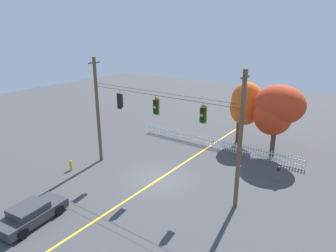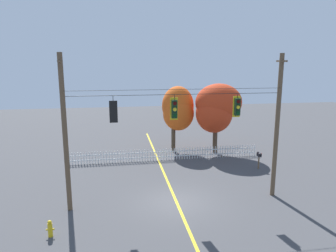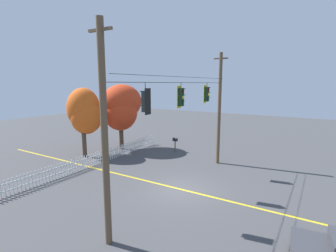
{
  "view_description": "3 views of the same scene",
  "coord_description": "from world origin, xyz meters",
  "px_view_note": "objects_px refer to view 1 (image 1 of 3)",
  "views": [
    {
      "loc": [
        12.2,
        -16.0,
        10.76
      ],
      "look_at": [
        -0.14,
        1.44,
        3.77
      ],
      "focal_mm": 32.48,
      "sensor_mm": 36.0,
      "label": 1
    },
    {
      "loc": [
        -3.28,
        -16.84,
        8.14
      ],
      "look_at": [
        -0.29,
        1.26,
        4.33
      ],
      "focal_mm": 33.44,
      "sensor_mm": 36.0,
      "label": 2
    },
    {
      "loc": [
        -12.69,
        -6.84,
        6.3
      ],
      "look_at": [
        0.17,
        1.05,
        3.76
      ],
      "focal_mm": 27.12,
      "sensor_mm": 36.0,
      "label": 3
    }
  ],
  "objects_px": {
    "traffic_signal_eastbound_side": "(120,101)",
    "autumn_maple_mid": "(277,110)",
    "traffic_signal_southbound_primary": "(156,107)",
    "fire_hydrant": "(71,165)",
    "parked_car": "(31,213)",
    "traffic_signal_westbound_side": "(203,115)",
    "roadside_mailbox": "(279,169)",
    "autumn_maple_near_fence": "(246,104)"
  },
  "relations": [
    {
      "from": "traffic_signal_eastbound_side",
      "to": "autumn_maple_mid",
      "type": "height_order",
      "value": "traffic_signal_eastbound_side"
    },
    {
      "from": "traffic_signal_southbound_primary",
      "to": "fire_hydrant",
      "type": "relative_size",
      "value": 1.73
    },
    {
      "from": "traffic_signal_eastbound_side",
      "to": "autumn_maple_mid",
      "type": "bearing_deg",
      "value": 46.69
    },
    {
      "from": "autumn_maple_mid",
      "to": "parked_car",
      "type": "xyz_separation_m",
      "value": [
        -8.32,
        -17.76,
        -3.53
      ]
    },
    {
      "from": "traffic_signal_southbound_primary",
      "to": "autumn_maple_mid",
      "type": "xyz_separation_m",
      "value": [
        5.58,
        9.43,
        -1.41
      ]
    },
    {
      "from": "traffic_signal_southbound_primary",
      "to": "autumn_maple_mid",
      "type": "bearing_deg",
      "value": 59.39
    },
    {
      "from": "traffic_signal_westbound_side",
      "to": "parked_car",
      "type": "bearing_deg",
      "value": -127.56
    },
    {
      "from": "traffic_signal_southbound_primary",
      "to": "traffic_signal_westbound_side",
      "type": "bearing_deg",
      "value": -0.0
    },
    {
      "from": "traffic_signal_southbound_primary",
      "to": "autumn_maple_mid",
      "type": "height_order",
      "value": "traffic_signal_southbound_primary"
    },
    {
      "from": "traffic_signal_southbound_primary",
      "to": "fire_hydrant",
      "type": "bearing_deg",
      "value": -157.3
    },
    {
      "from": "autumn_maple_mid",
      "to": "fire_hydrant",
      "type": "distance_m",
      "value": 17.47
    },
    {
      "from": "autumn_maple_mid",
      "to": "traffic_signal_southbound_primary",
      "type": "bearing_deg",
      "value": -120.61
    },
    {
      "from": "traffic_signal_westbound_side",
      "to": "fire_hydrant",
      "type": "bearing_deg",
      "value": -165.07
    },
    {
      "from": "autumn_maple_mid",
      "to": "roadside_mailbox",
      "type": "xyz_separation_m",
      "value": [
        1.9,
        -4.78,
        -3.08
      ]
    },
    {
      "from": "autumn_maple_near_fence",
      "to": "autumn_maple_mid",
      "type": "xyz_separation_m",
      "value": [
        3.23,
        -1.33,
        0.29
      ]
    },
    {
      "from": "traffic_signal_eastbound_side",
      "to": "traffic_signal_southbound_primary",
      "type": "xyz_separation_m",
      "value": [
        3.33,
        0.02,
        0.04
      ]
    },
    {
      "from": "fire_hydrant",
      "to": "traffic_signal_southbound_primary",
      "type": "bearing_deg",
      "value": 22.7
    },
    {
      "from": "traffic_signal_westbound_side",
      "to": "roadside_mailbox",
      "type": "bearing_deg",
      "value": 50.65
    },
    {
      "from": "traffic_signal_southbound_primary",
      "to": "autumn_maple_near_fence",
      "type": "height_order",
      "value": "traffic_signal_southbound_primary"
    },
    {
      "from": "autumn_maple_near_fence",
      "to": "roadside_mailbox",
      "type": "relative_size",
      "value": 4.57
    },
    {
      "from": "fire_hydrant",
      "to": "roadside_mailbox",
      "type": "xyz_separation_m",
      "value": [
        13.92,
        7.34,
        0.65
      ]
    },
    {
      "from": "autumn_maple_near_fence",
      "to": "fire_hydrant",
      "type": "bearing_deg",
      "value": -123.15
    },
    {
      "from": "autumn_maple_mid",
      "to": "parked_car",
      "type": "relative_size",
      "value": 1.49
    },
    {
      "from": "traffic_signal_westbound_side",
      "to": "traffic_signal_eastbound_side",
      "type": "bearing_deg",
      "value": -179.84
    },
    {
      "from": "autumn_maple_mid",
      "to": "fire_hydrant",
      "type": "relative_size",
      "value": 7.52
    },
    {
      "from": "traffic_signal_westbound_side",
      "to": "autumn_maple_near_fence",
      "type": "height_order",
      "value": "traffic_signal_westbound_side"
    },
    {
      "from": "traffic_signal_eastbound_side",
      "to": "parked_car",
      "type": "height_order",
      "value": "traffic_signal_eastbound_side"
    },
    {
      "from": "autumn_maple_near_fence",
      "to": "traffic_signal_westbound_side",
      "type": "bearing_deg",
      "value": -83.03
    },
    {
      "from": "parked_car",
      "to": "roadside_mailbox",
      "type": "relative_size",
      "value": 3.21
    },
    {
      "from": "traffic_signal_eastbound_side",
      "to": "roadside_mailbox",
      "type": "relative_size",
      "value": 1.11
    },
    {
      "from": "traffic_signal_eastbound_side",
      "to": "autumn_maple_mid",
      "type": "relative_size",
      "value": 0.23
    },
    {
      "from": "autumn_maple_near_fence",
      "to": "roadside_mailbox",
      "type": "bearing_deg",
      "value": -49.99
    },
    {
      "from": "autumn_maple_mid",
      "to": "fire_hydrant",
      "type": "height_order",
      "value": "autumn_maple_mid"
    },
    {
      "from": "traffic_signal_westbound_side",
      "to": "autumn_maple_mid",
      "type": "xyz_separation_m",
      "value": [
        1.91,
        9.43,
        -1.44
      ]
    },
    {
      "from": "traffic_signal_eastbound_side",
      "to": "roadside_mailbox",
      "type": "height_order",
      "value": "traffic_signal_eastbound_side"
    },
    {
      "from": "traffic_signal_westbound_side",
      "to": "autumn_maple_near_fence",
      "type": "bearing_deg",
      "value": 96.97
    },
    {
      "from": "traffic_signal_southbound_primary",
      "to": "parked_car",
      "type": "xyz_separation_m",
      "value": [
        -2.74,
        -8.33,
        -4.94
      ]
    },
    {
      "from": "traffic_signal_eastbound_side",
      "to": "traffic_signal_southbound_primary",
      "type": "bearing_deg",
      "value": 0.34
    },
    {
      "from": "traffic_signal_eastbound_side",
      "to": "fire_hydrant",
      "type": "height_order",
      "value": "traffic_signal_eastbound_side"
    },
    {
      "from": "parked_car",
      "to": "fire_hydrant",
      "type": "relative_size",
      "value": 5.04
    },
    {
      "from": "autumn_maple_mid",
      "to": "parked_car",
      "type": "distance_m",
      "value": 19.92
    },
    {
      "from": "autumn_maple_near_fence",
      "to": "fire_hydrant",
      "type": "relative_size",
      "value": 7.17
    }
  ]
}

